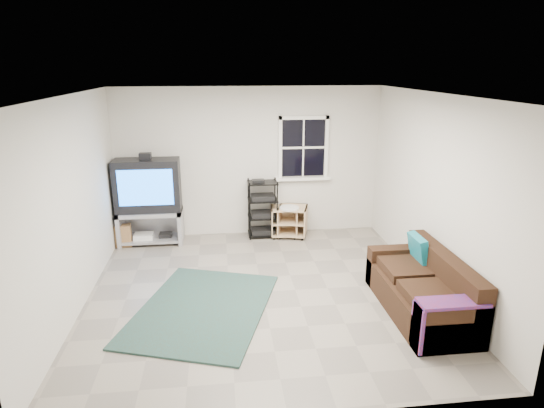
{
  "coord_description": "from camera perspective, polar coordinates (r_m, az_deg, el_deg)",
  "views": [
    {
      "loc": [
        -0.52,
        -5.49,
        2.94
      ],
      "look_at": [
        0.18,
        0.4,
        1.12
      ],
      "focal_mm": 30.0,
      "sensor_mm": 36.0,
      "label": 1
    }
  ],
  "objects": [
    {
      "name": "av_rack",
      "position": [
        8.02,
        -1.17,
        -1.02
      ],
      "size": [
        0.52,
        0.38,
        1.03
      ],
      "color": "black",
      "rests_on": "ground"
    },
    {
      "name": "sofa",
      "position": [
        5.96,
        18.46,
        -10.28
      ],
      "size": [
        0.79,
        1.79,
        0.82
      ],
      "color": "black",
      "rests_on": "ground"
    },
    {
      "name": "room",
      "position": [
        8.04,
        3.94,
        6.55
      ],
      "size": [
        4.6,
        4.62,
        4.6
      ],
      "color": "gray",
      "rests_on": "ground"
    },
    {
      "name": "side_table_left",
      "position": [
        8.11,
        1.47,
        -2.03
      ],
      "size": [
        0.48,
        0.48,
        0.53
      ],
      "rotation": [
        0.0,
        0.0,
        -0.07
      ],
      "color": "tan",
      "rests_on": "ground"
    },
    {
      "name": "side_table_right",
      "position": [
        8.1,
        2.6,
        -1.85
      ],
      "size": [
        0.61,
        0.61,
        0.57
      ],
      "rotation": [
        0.0,
        0.0,
        -0.28
      ],
      "color": "tan",
      "rests_on": "ground"
    },
    {
      "name": "tv_unit",
      "position": [
        7.88,
        -15.24,
        1.16
      ],
      "size": [
        1.06,
        0.53,
        1.56
      ],
      "color": "#A4A3AC",
      "rests_on": "ground"
    },
    {
      "name": "shag_rug",
      "position": [
        5.91,
        -8.65,
        -12.83
      ],
      "size": [
        2.09,
        2.45,
        0.02
      ],
      "primitive_type": "cube",
      "rotation": [
        0.0,
        0.0,
        -0.32
      ],
      "color": "#2F2115",
      "rests_on": "ground"
    },
    {
      "name": "paper_bag",
      "position": [
        8.05,
        -18.16,
        -3.79
      ],
      "size": [
        0.28,
        0.19,
        0.38
      ],
      "primitive_type": "cube",
      "rotation": [
        0.0,
        0.0,
        0.09
      ],
      "color": "olive",
      "rests_on": "ground"
    }
  ]
}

